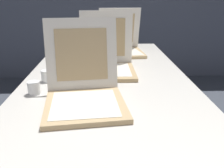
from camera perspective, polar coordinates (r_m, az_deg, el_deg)
table at (r=1.37m, az=-1.08°, el=-1.69°), size 0.96×2.25×0.76m
pizza_box_front at (r=1.09m, az=-6.43°, el=-2.03°), size 0.39×0.45×0.36m
pizza_box_middle at (r=1.55m, az=-1.19°, el=4.83°), size 0.35×0.36×0.37m
pizza_box_back at (r=2.03m, az=2.09°, el=8.57°), size 0.37×0.37×0.36m
cup_white_far at (r=1.67m, az=-9.87°, el=4.98°), size 0.06×0.06×0.07m
cup_white_mid at (r=1.42m, az=-14.96°, el=1.82°), size 0.06×0.06×0.07m
cup_white_near_center at (r=1.26m, az=-17.73°, el=-0.87°), size 0.06×0.06×0.07m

